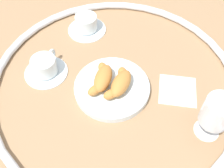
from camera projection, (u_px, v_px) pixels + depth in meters
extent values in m
plane|color=#997551|center=(115.00, 83.00, 0.82)|extent=(2.20, 2.20, 0.00)
torus|color=silver|center=(115.00, 80.00, 0.81)|extent=(0.76, 0.76, 0.02)
cylinder|color=silver|center=(112.00, 88.00, 0.80)|extent=(0.23, 0.23, 0.02)
torus|color=silver|center=(112.00, 86.00, 0.79)|extent=(0.23, 0.23, 0.01)
ellipsoid|color=#BC7A38|center=(121.00, 83.00, 0.76)|extent=(0.10, 0.06, 0.04)
ellipsoid|color=#BC7A38|center=(123.00, 73.00, 0.79)|extent=(0.05, 0.05, 0.03)
ellipsoid|color=#BC7A38|center=(111.00, 94.00, 0.75)|extent=(0.05, 0.05, 0.03)
ellipsoid|color=#BC7A38|center=(103.00, 78.00, 0.77)|extent=(0.10, 0.05, 0.04)
ellipsoid|color=#BC7A38|center=(103.00, 68.00, 0.80)|extent=(0.05, 0.05, 0.03)
ellipsoid|color=#BC7A38|center=(95.00, 90.00, 0.76)|extent=(0.05, 0.05, 0.03)
cylinder|color=silver|center=(87.00, 29.00, 0.96)|extent=(0.14, 0.14, 0.01)
cylinder|color=silver|center=(86.00, 23.00, 0.93)|extent=(0.08, 0.08, 0.05)
cylinder|color=brown|center=(86.00, 18.00, 0.92)|extent=(0.07, 0.07, 0.01)
torus|color=silver|center=(79.00, 16.00, 0.95)|extent=(0.03, 0.04, 0.04)
cylinder|color=silver|center=(46.00, 72.00, 0.84)|extent=(0.14, 0.14, 0.01)
cylinder|color=silver|center=(44.00, 66.00, 0.82)|extent=(0.08, 0.08, 0.05)
cylinder|color=#937A60|center=(43.00, 61.00, 0.80)|extent=(0.07, 0.07, 0.01)
torus|color=silver|center=(51.00, 55.00, 0.84)|extent=(0.04, 0.01, 0.04)
cylinder|color=white|center=(206.00, 130.00, 0.72)|extent=(0.07, 0.07, 0.01)
cylinder|color=white|center=(210.00, 125.00, 0.70)|extent=(0.01, 0.01, 0.05)
cylinder|color=white|center=(218.00, 112.00, 0.64)|extent=(0.08, 0.08, 0.08)
cylinder|color=#E0CC4C|center=(217.00, 113.00, 0.65)|extent=(0.07, 0.07, 0.06)
cube|color=silver|center=(178.00, 90.00, 0.80)|extent=(0.13, 0.13, 0.01)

